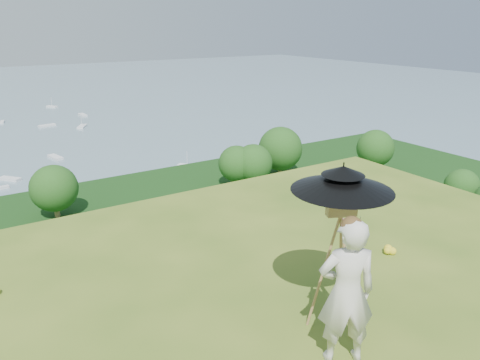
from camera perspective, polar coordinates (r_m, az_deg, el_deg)
slope_trees at (r=40.95m, az=-26.31°, el=-10.13°), size 110.00×50.00×6.00m
painter at (r=5.01m, az=12.85°, el=-13.21°), size 0.71×0.62×1.64m
field_easel at (r=5.50m, az=11.83°, el=-9.35°), size 0.88×0.88×1.75m
sun_umbrella at (r=5.19m, az=12.34°, el=-0.89°), size 1.46×1.46×0.57m
painter_cap at (r=4.65m, az=13.53°, el=-5.08°), size 0.32×0.33×0.10m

